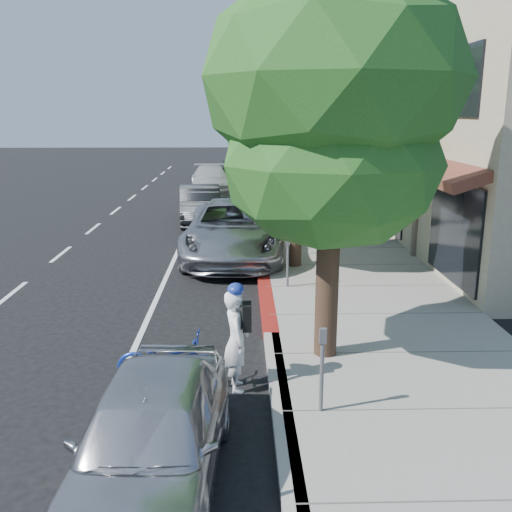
{
  "coord_description": "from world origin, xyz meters",
  "views": [
    {
      "loc": [
        -0.58,
        -11.37,
        4.33
      ],
      "look_at": [
        -0.27,
        0.33,
        1.35
      ],
      "focal_mm": 40.0,
      "sensor_mm": 36.0,
      "label": 1
    }
  ],
  "objects_px": {
    "silver_suv": "(234,230)",
    "dark_sedan": "(200,205)",
    "street_tree_0": "(333,86)",
    "street_tree_3": "(272,108)",
    "dark_suv_far": "(237,164)",
    "near_car_a": "(151,437)",
    "street_tree_2": "(281,118)",
    "cyclist": "(236,340)",
    "bicycle": "(169,360)",
    "pedestrian": "(286,203)",
    "street_tree_4": "(266,110)",
    "white_pickup": "(211,180)",
    "street_tree_1": "(297,110)",
    "street_tree_5": "(262,103)"
  },
  "relations": [
    {
      "from": "silver_suv",
      "to": "dark_sedan",
      "type": "relative_size",
      "value": 1.37
    },
    {
      "from": "street_tree_0",
      "to": "street_tree_3",
      "type": "bearing_deg",
      "value": 90.0
    },
    {
      "from": "street_tree_3",
      "to": "dark_suv_far",
      "type": "xyz_separation_m",
      "value": [
        -1.72,
        12.0,
        -3.64
      ]
    },
    {
      "from": "silver_suv",
      "to": "near_car_a",
      "type": "bearing_deg",
      "value": -92.65
    },
    {
      "from": "street_tree_3",
      "to": "street_tree_0",
      "type": "bearing_deg",
      "value": -90.0
    },
    {
      "from": "street_tree_2",
      "to": "silver_suv",
      "type": "height_order",
      "value": "street_tree_2"
    },
    {
      "from": "silver_suv",
      "to": "cyclist",
      "type": "bearing_deg",
      "value": -87.42
    },
    {
      "from": "cyclist",
      "to": "silver_suv",
      "type": "distance_m",
      "value": 8.5
    },
    {
      "from": "bicycle",
      "to": "pedestrian",
      "type": "bearing_deg",
      "value": -7.13
    },
    {
      "from": "near_car_a",
      "to": "street_tree_4",
      "type": "bearing_deg",
      "value": 87.74
    },
    {
      "from": "street_tree_2",
      "to": "street_tree_3",
      "type": "height_order",
      "value": "street_tree_3"
    },
    {
      "from": "street_tree_4",
      "to": "white_pickup",
      "type": "relative_size",
      "value": 1.43
    },
    {
      "from": "street_tree_0",
      "to": "street_tree_1",
      "type": "relative_size",
      "value": 1.07
    },
    {
      "from": "street_tree_2",
      "to": "street_tree_3",
      "type": "distance_m",
      "value": 6.01
    },
    {
      "from": "street_tree_0",
      "to": "white_pickup",
      "type": "bearing_deg",
      "value": 98.22
    },
    {
      "from": "street_tree_5",
      "to": "white_pickup",
      "type": "height_order",
      "value": "street_tree_5"
    },
    {
      "from": "dark_sedan",
      "to": "pedestrian",
      "type": "distance_m",
      "value": 3.47
    },
    {
      "from": "street_tree_2",
      "to": "street_tree_4",
      "type": "height_order",
      "value": "street_tree_4"
    },
    {
      "from": "dark_sedan",
      "to": "dark_suv_far",
      "type": "xyz_separation_m",
      "value": [
        1.38,
        16.98,
        0.09
      ]
    },
    {
      "from": "dark_suv_far",
      "to": "near_car_a",
      "type": "distance_m",
      "value": 33.51
    },
    {
      "from": "dark_suv_far",
      "to": "pedestrian",
      "type": "xyz_separation_m",
      "value": [
        1.95,
        -17.9,
        0.11
      ]
    },
    {
      "from": "near_car_a",
      "to": "bicycle",
      "type": "bearing_deg",
      "value": 95.59
    },
    {
      "from": "street_tree_3",
      "to": "bicycle",
      "type": "height_order",
      "value": "street_tree_3"
    },
    {
      "from": "street_tree_1",
      "to": "street_tree_4",
      "type": "distance_m",
      "value": 18.0
    },
    {
      "from": "cyclist",
      "to": "street_tree_1",
      "type": "bearing_deg",
      "value": -20.25
    },
    {
      "from": "street_tree_4",
      "to": "bicycle",
      "type": "relative_size",
      "value": 4.18
    },
    {
      "from": "street_tree_0",
      "to": "bicycle",
      "type": "height_order",
      "value": "street_tree_0"
    },
    {
      "from": "street_tree_3",
      "to": "street_tree_4",
      "type": "bearing_deg",
      "value": 90.0
    },
    {
      "from": "street_tree_2",
      "to": "street_tree_4",
      "type": "relative_size",
      "value": 0.94
    },
    {
      "from": "dark_suv_far",
      "to": "cyclist",
      "type": "bearing_deg",
      "value": -87.26
    },
    {
      "from": "bicycle",
      "to": "dark_sedan",
      "type": "xyz_separation_m",
      "value": [
        -0.45,
        13.91,
        0.29
      ]
    },
    {
      "from": "dark_suv_far",
      "to": "street_tree_5",
      "type": "bearing_deg",
      "value": 2.46
    },
    {
      "from": "street_tree_1",
      "to": "street_tree_0",
      "type": "bearing_deg",
      "value": -90.0
    },
    {
      "from": "street_tree_5",
      "to": "white_pickup",
      "type": "distance_m",
      "value": 9.98
    },
    {
      "from": "street_tree_4",
      "to": "cyclist",
      "type": "height_order",
      "value": "street_tree_4"
    },
    {
      "from": "dark_suv_far",
      "to": "near_car_a",
      "type": "relative_size",
      "value": 1.18
    },
    {
      "from": "street_tree_2",
      "to": "dark_sedan",
      "type": "distance_m",
      "value": 4.68
    },
    {
      "from": "street_tree_5",
      "to": "dark_suv_far",
      "type": "relative_size",
      "value": 1.61
    },
    {
      "from": "street_tree_1",
      "to": "dark_sedan",
      "type": "height_order",
      "value": "street_tree_1"
    },
    {
      "from": "street_tree_0",
      "to": "cyclist",
      "type": "relative_size",
      "value": 4.56
    },
    {
      "from": "street_tree_4",
      "to": "silver_suv",
      "type": "distance_m",
      "value": 16.96
    },
    {
      "from": "street_tree_1",
      "to": "cyclist",
      "type": "distance_m",
      "value": 7.99
    },
    {
      "from": "street_tree_5",
      "to": "near_car_a",
      "type": "height_order",
      "value": "street_tree_5"
    },
    {
      "from": "street_tree_5",
      "to": "white_pickup",
      "type": "bearing_deg",
      "value": -109.96
    },
    {
      "from": "street_tree_0",
      "to": "street_tree_4",
      "type": "relative_size",
      "value": 1.05
    },
    {
      "from": "dark_suv_far",
      "to": "street_tree_1",
      "type": "bearing_deg",
      "value": -83.45
    },
    {
      "from": "street_tree_4",
      "to": "white_pickup",
      "type": "height_order",
      "value": "street_tree_4"
    },
    {
      "from": "cyclist",
      "to": "near_car_a",
      "type": "xyz_separation_m",
      "value": [
        -0.96,
        -2.5,
        -0.13
      ]
    },
    {
      "from": "street_tree_1",
      "to": "street_tree_2",
      "type": "height_order",
      "value": "street_tree_1"
    },
    {
      "from": "street_tree_2",
      "to": "dark_suv_far",
      "type": "xyz_separation_m",
      "value": [
        -1.72,
        18.0,
        -3.27
      ]
    }
  ]
}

